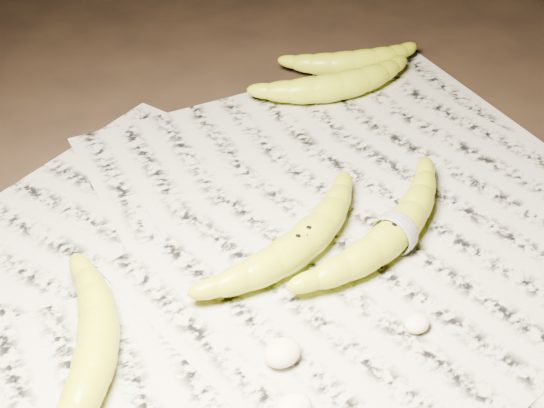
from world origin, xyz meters
TOP-DOWN VIEW (x-y plane):
  - ground at (0.00, 0.00)m, footprint 3.00×3.00m
  - newspaper_patch at (-0.04, -0.01)m, footprint 0.90×0.70m
  - banana_left_b at (-0.23, -0.02)m, footprint 0.17×0.21m
  - banana_center at (0.01, -0.03)m, footprint 0.23×0.11m
  - banana_taped at (0.10, -0.07)m, footprint 0.25×0.12m
  - banana_upper_a at (0.26, 0.20)m, footprint 0.22×0.12m
  - banana_upper_b at (0.32, 0.24)m, footprint 0.19×0.13m
  - measuring_tape at (0.10, -0.07)m, footprint 0.02×0.05m
  - flesh_chunk_a at (-0.09, -0.12)m, footprint 0.04×0.03m
  - flesh_chunk_b at (-0.12, -0.18)m, footprint 0.03×0.03m
  - flesh_chunk_c at (0.04, -0.17)m, footprint 0.03×0.02m

SIDE VIEW (x-z plane):
  - ground at x=0.00m, z-range 0.00..0.00m
  - newspaper_patch at x=-0.04m, z-range 0.00..0.01m
  - flesh_chunk_c at x=0.04m, z-range 0.01..0.02m
  - flesh_chunk_b at x=-0.12m, z-range 0.01..0.03m
  - flesh_chunk_a at x=-0.09m, z-range 0.01..0.03m
  - banana_upper_b at x=0.32m, z-range 0.01..0.04m
  - banana_taped at x=0.10m, z-range 0.01..0.05m
  - measuring_tape at x=0.10m, z-range 0.00..0.05m
  - banana_left_b at x=-0.23m, z-range 0.01..0.05m
  - banana_upper_a at x=0.26m, z-range 0.01..0.05m
  - banana_center at x=0.01m, z-range 0.01..0.05m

